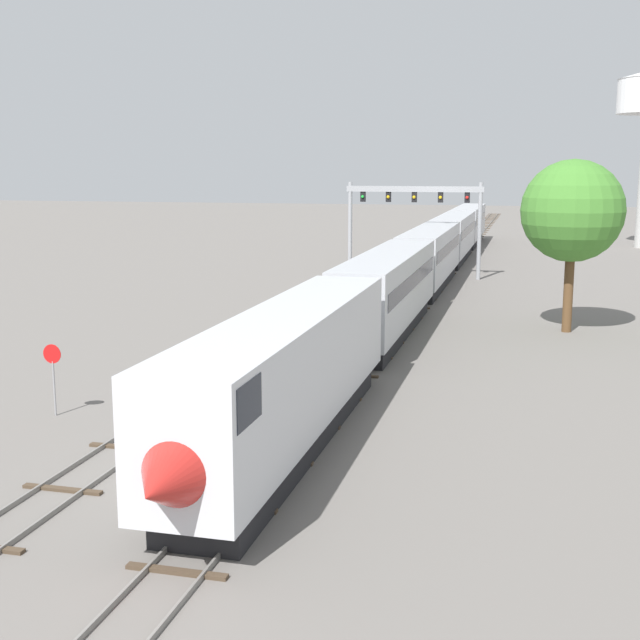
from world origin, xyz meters
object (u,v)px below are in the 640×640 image
(passenger_train, at_px, (431,255))
(stop_sign, at_px, (53,369))
(signal_gantry, at_px, (414,208))
(trackside_tree_left, at_px, (573,211))

(passenger_train, height_order, stop_sign, passenger_train)
(signal_gantry, relative_size, stop_sign, 4.20)
(signal_gantry, distance_m, trackside_tree_left, 25.94)
(signal_gantry, bearing_deg, passenger_train, -68.43)
(trackside_tree_left, bearing_deg, signal_gantry, 118.66)
(signal_gantry, relative_size, trackside_tree_left, 1.19)
(passenger_train, height_order, signal_gantry, signal_gantry)
(trackside_tree_left, bearing_deg, stop_sign, -131.44)
(stop_sign, relative_size, trackside_tree_left, 0.28)
(passenger_train, xyz_separation_m, stop_sign, (-10.00, -39.92, -0.74))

